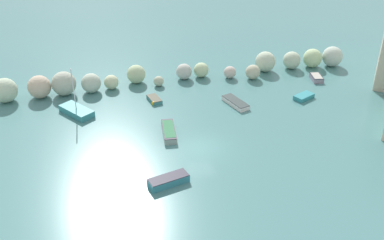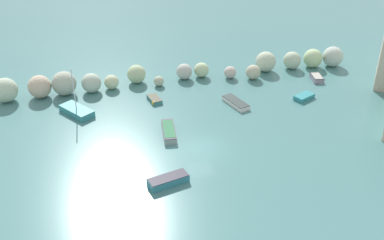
# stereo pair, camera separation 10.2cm
# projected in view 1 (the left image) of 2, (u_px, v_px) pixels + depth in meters

# --- Properties ---
(cove_water) EXTENTS (160.00, 160.00, 0.00)m
(cove_water) POSITION_uv_depth(u_px,v_px,m) (201.00, 148.00, 42.81)
(cove_water) COLOR #487C7C
(cove_water) RESTS_ON ground
(rock_breakwater) EXTENTS (43.23, 4.44, 2.79)m
(rock_breakwater) POSITION_uv_depth(u_px,v_px,m) (173.00, 73.00, 54.87)
(rock_breakwater) COLOR beige
(rock_breakwater) RESTS_ON ground
(channel_buoy) EXTENTS (0.46, 0.46, 0.46)m
(channel_buoy) POSITION_uv_depth(u_px,v_px,m) (154.00, 103.00, 50.15)
(channel_buoy) COLOR gold
(channel_buoy) RESTS_ON cove_water
(moored_boat_0) EXTENTS (3.73, 4.30, 5.26)m
(moored_boat_0) POSITION_uv_depth(u_px,v_px,m) (77.00, 111.00, 48.34)
(moored_boat_0) COLOR teal
(moored_boat_0) RESTS_ON cove_water
(moored_boat_1) EXTENTS (1.53, 2.38, 0.43)m
(moored_boat_1) POSITION_uv_depth(u_px,v_px,m) (154.00, 99.00, 51.00)
(moored_boat_1) COLOR teal
(moored_boat_1) RESTS_ON cove_water
(moored_boat_2) EXTENTS (1.61, 2.44, 0.59)m
(moored_boat_2) POSITION_uv_depth(u_px,v_px,m) (316.00, 78.00, 55.90)
(moored_boat_2) COLOR gray
(moored_boat_2) RESTS_ON cove_water
(moored_boat_3) EXTENTS (2.29, 3.89, 0.52)m
(moored_boat_3) POSITION_uv_depth(u_px,v_px,m) (235.00, 103.00, 50.25)
(moored_boat_3) COLOR white
(moored_boat_3) RESTS_ON cove_water
(moored_boat_4) EXTENTS (2.66, 2.12, 0.50)m
(moored_boat_4) POSITION_uv_depth(u_px,v_px,m) (304.00, 97.00, 51.53)
(moored_boat_4) COLOR teal
(moored_boat_4) RESTS_ON cove_water
(moored_boat_5) EXTENTS (3.62, 2.01, 0.70)m
(moored_boat_5) POSITION_uv_depth(u_px,v_px,m) (169.00, 180.00, 37.86)
(moored_boat_5) COLOR teal
(moored_boat_5) RESTS_ON cove_water
(moored_boat_6) EXTENTS (1.63, 4.14, 0.65)m
(moored_boat_6) POSITION_uv_depth(u_px,v_px,m) (169.00, 131.00, 44.76)
(moored_boat_6) COLOR gray
(moored_boat_6) RESTS_ON cove_water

